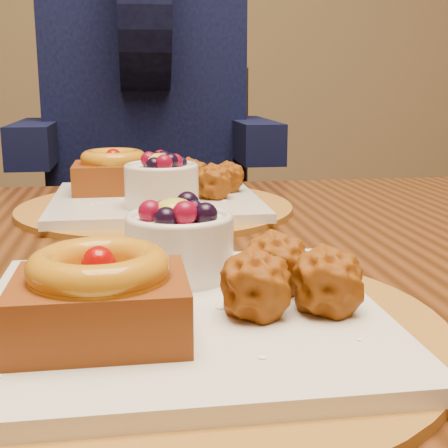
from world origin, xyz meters
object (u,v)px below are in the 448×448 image
at_px(dining_table, 166,321).
at_px(place_setting_far, 153,192).
at_px(place_setting_near, 177,299).
at_px(chair_far, 155,244).
at_px(diner, 144,78).

height_order(dining_table, place_setting_far, place_setting_far).
distance_m(place_setting_near, chair_far, 1.11).
xyz_separation_m(chair_far, diner, (-0.02, -0.05, 0.40)).
distance_m(dining_table, diner, 0.86).
distance_m(place_setting_far, diner, 0.63).
height_order(dining_table, chair_far, chair_far).
relative_size(place_setting_near, diner, 0.43).
bearing_deg(place_setting_near, diner, 89.68).
bearing_deg(chair_far, place_setting_near, -82.76).
bearing_deg(diner, place_setting_near, -87.88).
xyz_separation_m(place_setting_far, diner, (0.01, 0.61, 0.16)).
bearing_deg(place_setting_far, chair_far, 87.91).
height_order(place_setting_near, place_setting_far, place_setting_far).
height_order(place_setting_near, diner, diner).
distance_m(dining_table, place_setting_far, 0.24).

